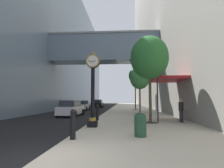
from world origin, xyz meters
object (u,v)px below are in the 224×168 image
Objects in this scene: street_tree_mid_near at (140,78)px; car_red_far at (96,104)px; bollard_nearest at (73,123)px; street_tree_mid_far at (135,76)px; trash_bin at (140,124)px; car_silver_trailing at (82,105)px; car_white_near at (71,108)px; pedestrian_walking at (181,110)px; street_clock at (93,85)px; bollard_third at (97,112)px; street_tree_near at (149,58)px; car_black_mid at (98,104)px.

street_tree_mid_near is 23.05m from car_red_far.
street_tree_mid_far reaches higher than bollard_nearest.
car_silver_trailing reaches higher than trash_bin.
bollard_nearest is 35.22m from car_red_far.
pedestrian_walking is at bearing -30.77° from car_white_near.
street_clock is 19.18m from car_silver_trailing.
bollard_third is at bearing 93.56° from street_clock.
street_tree_mid_far reaches higher than car_white_near.
street_tree_near is 1.37× the size of car_red_far.
trash_bin is at bearing -65.33° from bollard_third.
bollard_nearest is at bearing -135.97° from pedestrian_walking.
trash_bin is 0.24× the size of car_red_far.
bollard_third is 16.32m from street_tree_mid_far.
car_black_mid is (-7.15, 16.28, -3.34)m from street_tree_mid_near.
car_silver_trailing is (-8.52, -0.05, -4.69)m from street_tree_mid_far.
street_clock is at bearing -101.12° from street_tree_mid_far.
car_black_mid is at bearing 89.46° from car_white_near.
trash_bin is (2.75, -5.99, -0.09)m from bollard_third.
street_tree_mid_far is (3.85, 21.87, 4.68)m from bollard_nearest.
street_clock is 2.72× the size of pedestrian_walking.
car_red_far is at bearing 111.15° from street_tree_mid_near.
car_white_near is at bearing 114.32° from street_clock.
car_black_mid is (-9.34, 24.12, -0.18)m from pedestrian_walking.
bollard_nearest reaches higher than trash_bin.
street_tree_near is 1.35× the size of car_white_near.
car_silver_trailing is (-1.20, 10.31, -0.03)m from car_white_near.
car_black_mid is at bearing -77.82° from car_red_far.
bollard_third is 6.11m from pedestrian_walking.
car_silver_trailing is (-8.52, 8.14, -3.40)m from street_tree_mid_near.
trash_bin is 29.86m from car_black_mid.
bollard_third is 0.29× the size of car_silver_trailing.
bollard_third is at bearing -81.92° from car_black_mid.
car_black_mid is 5.10m from car_red_far.
street_tree_mid_far is 21.70m from trash_bin.
street_tree_mid_near reaches higher than pedestrian_walking.
bollard_nearest is 30.14m from car_black_mid.
bollard_nearest is 0.27× the size of car_white_near.
pedestrian_walking is 0.37× the size of car_red_far.
car_red_far is (-0.90, 23.44, -0.03)m from car_white_near.
trash_bin is 0.23× the size of car_white_near.
bollard_nearest is at bearing -99.98° from street_tree_mid_far.
car_silver_trailing is at bearing -179.66° from street_tree_mid_far.
car_white_near is (-3.68, 8.15, -1.78)m from street_clock.
street_tree_near reaches higher than street_clock.
car_black_mid is (0.18, 18.45, 0.03)m from car_white_near.
car_black_mid is at bearing 101.69° from trash_bin.
car_red_far is (-7.13, 34.22, 0.09)m from trash_bin.
street_tree_mid_far reaches higher than bollard_third.
bollard_third is at bearing 114.67° from trash_bin.
street_tree_mid_far is at bearing 90.00° from street_tree_near.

